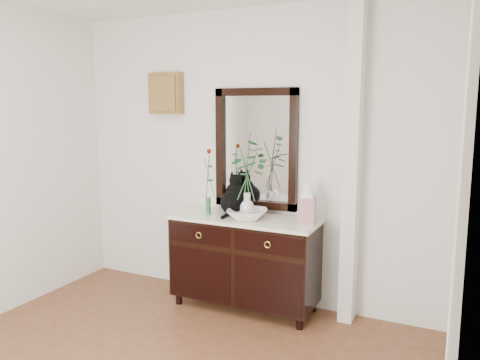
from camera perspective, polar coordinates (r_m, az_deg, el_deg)
The scene contains 10 objects.
wall_back at distance 4.36m, azimuth 0.78°, elevation 2.70°, with size 3.60×0.04×2.70m, color silver.
pilaster at distance 3.97m, azimuth 13.54°, elevation 1.82°, with size 0.12×0.20×2.70m, color silver.
sideboard at distance 4.28m, azimuth 0.58°, elevation -9.44°, with size 1.33×0.52×0.82m.
wall_mirror at distance 4.29m, azimuth 1.92°, elevation 3.81°, with size 0.80×0.06×1.10m.
key_cabinet at distance 4.71m, azimuth -9.01°, elevation 10.38°, with size 0.35×0.10×0.40m, color brown.
cat at distance 4.27m, azimuth -0.85°, elevation -1.73°, with size 0.26×0.32×0.37m, color black, non-canonical shape.
lotus_bowl at distance 4.10m, azimuth 0.86°, elevation -4.19°, with size 0.35×0.35×0.09m, color white.
vase_branches at distance 4.04m, azimuth 0.87°, elevation 0.69°, with size 0.36×0.36×0.75m, color silver, non-canonical shape.
bud_vase_rose at distance 4.23m, azimuth -3.93°, elevation -0.16°, with size 0.07×0.07×0.61m, color #306E3B, non-canonical shape.
ginger_jar at distance 3.96m, azimuth 8.23°, elevation -2.76°, with size 0.13×0.13×0.36m, color silver, non-canonical shape.
Camera 1 is at (1.80, -1.96, 1.84)m, focal length 35.00 mm.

